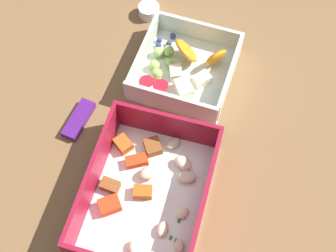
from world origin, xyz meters
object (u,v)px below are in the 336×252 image
Objects in this scene: pasta_container at (148,193)px; paper_cup_liner at (149,11)px; fruit_bowl at (184,68)px; candy_bar at (79,119)px.

paper_cup_liner is (33.30, 9.80, -1.00)cm from pasta_container.
paper_cup_liner is (10.88, 9.25, -0.64)cm from fruit_bowl.
pasta_container is 16.91cm from candy_bar.
paper_cup_liner is at bearing -10.14° from candy_bar.
pasta_container is 5.89× the size of paper_cup_liner.
candy_bar is 24.47cm from paper_cup_liner.
pasta_container is at bearing -123.16° from candy_bar.
candy_bar is 1.87× the size of paper_cup_liner.
pasta_container reaches higher than paper_cup_liner.
fruit_bowl is at bearing 1.31° from pasta_container.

